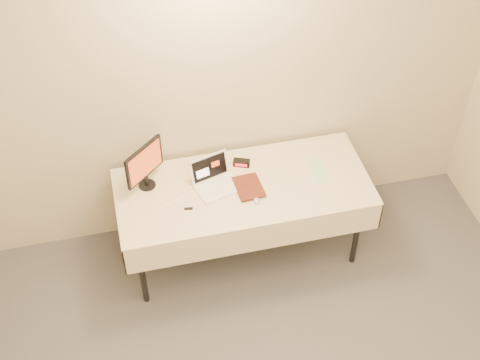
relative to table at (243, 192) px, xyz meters
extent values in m
cube|color=beige|center=(0.00, 0.45, 0.67)|extent=(4.00, 0.10, 2.70)
cylinder|color=black|center=(-0.82, -0.30, -0.33)|extent=(0.04, 0.04, 0.69)
cylinder|color=black|center=(0.82, -0.30, -0.33)|extent=(0.04, 0.04, 0.69)
cylinder|color=black|center=(-0.82, 0.29, -0.33)|extent=(0.04, 0.04, 0.69)
cylinder|color=black|center=(0.82, 0.29, -0.33)|extent=(0.04, 0.04, 0.69)
cube|color=gray|center=(0.00, 0.00, 0.03)|extent=(1.80, 0.75, 0.04)
cube|color=beige|center=(0.00, 0.00, 0.06)|extent=(1.86, 0.81, 0.01)
cube|color=beige|center=(0.00, -0.40, -0.07)|extent=(1.86, 0.01, 0.25)
cube|color=beige|center=(0.00, 0.40, -0.07)|extent=(1.86, 0.01, 0.25)
cube|color=beige|center=(-0.93, 0.00, -0.07)|extent=(0.01, 0.81, 0.25)
cube|color=beige|center=(0.93, 0.00, -0.07)|extent=(0.01, 0.81, 0.25)
cube|color=white|center=(-0.19, 0.02, 0.07)|extent=(0.35, 0.29, 0.02)
cube|color=white|center=(-0.22, 0.14, 0.17)|extent=(0.30, 0.14, 0.19)
cube|color=black|center=(-0.22, 0.14, 0.17)|extent=(0.27, 0.11, 0.16)
cylinder|color=black|center=(-0.68, 0.17, 0.07)|extent=(0.18, 0.18, 0.01)
cube|color=black|center=(-0.68, 0.17, 0.12)|extent=(0.03, 0.03, 0.09)
cube|color=black|center=(-0.68, 0.17, 0.30)|extent=(0.28, 0.25, 0.27)
cube|color=#C94917|center=(-0.68, 0.17, 0.30)|extent=(0.24, 0.22, 0.23)
imported|color=maroon|center=(-0.06, -0.04, 0.19)|extent=(0.19, 0.04, 0.25)
cube|color=black|center=(0.04, 0.22, 0.09)|extent=(0.13, 0.09, 0.05)
cube|color=#FF0C12|center=(0.03, 0.20, 0.09)|extent=(0.08, 0.03, 0.02)
ellipsoid|color=#BABABC|center=(0.06, -0.16, 0.07)|extent=(0.05, 0.09, 0.02)
cube|color=#B2E0B3|center=(0.59, 0.03, 0.06)|extent=(0.15, 0.29, 0.00)
cube|color=black|center=(-0.43, -0.13, 0.07)|extent=(0.06, 0.03, 0.01)
camera|label=1|loc=(-0.81, -3.34, 3.50)|focal=50.00mm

